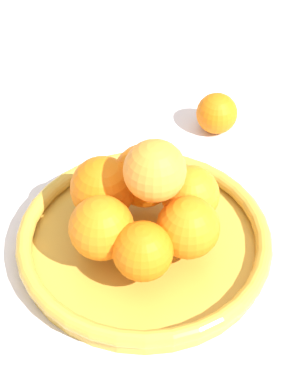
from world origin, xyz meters
The scene contains 4 objects.
ground_plane centered at (0.00, 0.00, 0.00)m, with size 4.00×4.00×0.00m, color silver.
fruit_bowl centered at (0.00, 0.00, 0.02)m, with size 0.33×0.33×0.03m.
orange_pile centered at (0.00, 0.01, 0.08)m, with size 0.20×0.20×0.14m.
stray_orange centered at (0.16, 0.22, 0.03)m, with size 0.06×0.06×0.06m, color orange.
Camera 1 is at (-0.11, -0.54, 0.64)m, focal length 60.00 mm.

